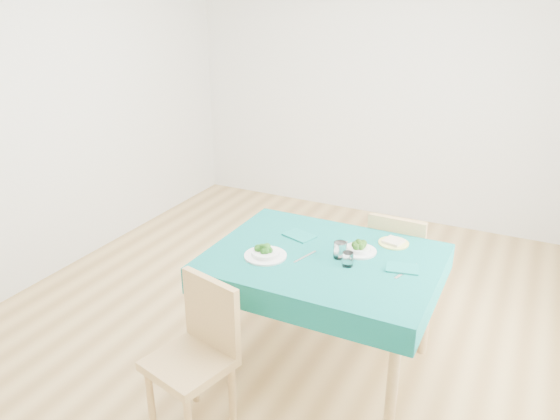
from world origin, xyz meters
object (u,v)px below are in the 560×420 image
at_px(chair_far, 400,260).
at_px(bowl_far, 359,247).
at_px(table, 322,311).
at_px(bowl_near, 265,251).
at_px(chair_near, 188,355).
at_px(side_plate, 394,243).

relative_size(chair_far, bowl_far, 4.47).
relative_size(table, bowl_near, 5.28).
xyz_separation_m(chair_near, side_plate, (0.72, 1.17, 0.28)).
xyz_separation_m(bowl_near, side_plate, (0.62, 0.50, -0.03)).
height_order(table, bowl_near, bowl_near).
bearing_deg(table, side_plate, 46.93).
height_order(table, chair_far, chair_far).
relative_size(table, bowl_far, 6.22).
height_order(table, chair_near, chair_near).
bearing_deg(chair_near, bowl_far, 73.60).
bearing_deg(chair_near, bowl_near, 95.66).
height_order(chair_near, bowl_near, chair_near).
distance_m(chair_near, bowl_far, 1.16).
height_order(chair_near, side_plate, chair_near).
distance_m(chair_near, bowl_near, 0.74).
distance_m(chair_near, side_plate, 1.40).
bearing_deg(table, chair_near, -115.95).
height_order(bowl_far, side_plate, bowl_far).
xyz_separation_m(table, bowl_far, (0.16, 0.14, 0.41)).
xyz_separation_m(chair_far, bowl_near, (-0.60, -0.86, 0.32)).
xyz_separation_m(table, chair_far, (0.29, 0.70, 0.10)).
bearing_deg(table, bowl_near, -152.26).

